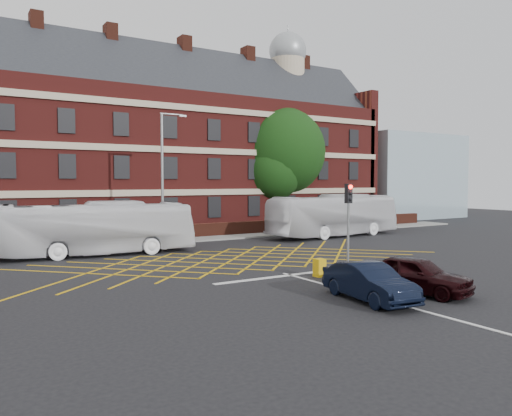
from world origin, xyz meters
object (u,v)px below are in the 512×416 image
bus_left (96,228)px  deciduous_tree (281,158)px  car_navy (369,282)px  car_maroon (416,275)px  bus_right (334,215)px  traffic_light_near (348,235)px  utility_cabinet (319,268)px  street_lamp (163,201)px

bus_left → deciduous_tree: 22.88m
car_navy → car_maroon: bearing=6.0°
bus_right → car_navy: size_ratio=2.89×
car_navy → deciduous_tree: size_ratio=0.36×
bus_right → traffic_light_near: 15.60m
bus_right → utility_cabinet: 17.37m
bus_left → traffic_light_near: (9.15, -11.86, 0.16)m
car_maroon → deciduous_tree: size_ratio=0.37×
bus_left → bus_right: 18.83m
bus_right → street_lamp: bearing=79.8°
deciduous_tree → bus_right: bearing=-97.5°
car_navy → utility_cabinet: bearing=80.1°
bus_right → car_maroon: (-10.77, -17.33, -0.95)m
car_maroon → street_lamp: size_ratio=0.48×
car_maroon → traffic_light_near: traffic_light_near is taller
bus_left → car_navy: (5.60, -16.90, -0.91)m
deciduous_tree → street_lamp: (-15.12, -7.95, -3.61)m
street_lamp → traffic_light_near: bearing=-72.9°
bus_left → car_maroon: size_ratio=2.67×
bus_left → deciduous_tree: bearing=-58.3°
bus_right → utility_cabinet: size_ratio=14.57×
bus_right → traffic_light_near: size_ratio=2.83×
bus_right → car_navy: bus_right is taller
deciduous_tree → car_navy: bearing=-118.5°
traffic_light_near → street_lamp: size_ratio=0.48×
bus_right → utility_cabinet: (-11.82, -12.67, -1.27)m
deciduous_tree → traffic_light_near: deciduous_tree is taller
car_maroon → utility_cabinet: bearing=88.5°
street_lamp → utility_cabinet: 14.47m
street_lamp → bus_right: bearing=-5.7°
bus_left → traffic_light_near: size_ratio=2.69×
car_navy → car_maroon: (2.46, -0.05, 0.05)m
bus_left → traffic_light_near: 14.98m
car_navy → street_lamp: 18.84m
bus_left → utility_cabinet: 14.21m
bus_right → car_navy: (-13.23, -17.28, -1.00)m
car_maroon → deciduous_tree: 29.86m
bus_right → utility_cabinet: bearing=132.6°
bus_right → bus_left: bearing=86.7°
utility_cabinet → bus_right: bearing=47.0°
car_maroon → traffic_light_near: (1.10, 5.09, 1.03)m
bus_left → utility_cabinet: size_ratio=13.86×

